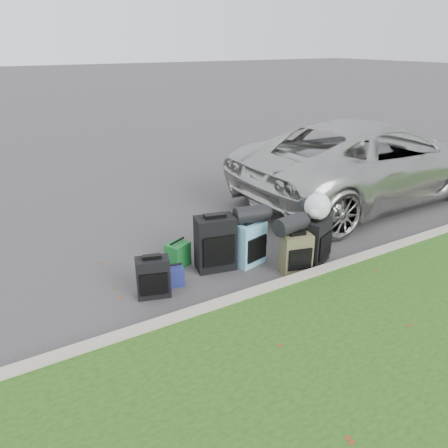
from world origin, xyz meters
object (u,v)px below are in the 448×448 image
suitcase_small_black (153,277)px  suitcase_large_black_right (316,241)px  suitcase_large_black_left (215,243)px  tote_navy (174,276)px  suitcase_teal (250,244)px  tote_green (178,255)px  suitcase_olive (296,253)px  suv (370,160)px

suitcase_small_black → suitcase_large_black_right: 2.40m
suitcase_large_black_left → tote_navy: size_ratio=3.00×
suitcase_teal → tote_navy: suitcase_teal is taller
suitcase_teal → suitcase_large_black_right: bearing=-40.6°
suitcase_large_black_left → tote_navy: bearing=-157.2°
suitcase_large_black_left → tote_green: bearing=153.7°
suitcase_olive → suitcase_large_black_right: (0.43, 0.07, 0.05)m
suv → suitcase_small_black: suv is taller
suitcase_large_black_right → suitcase_large_black_left: bearing=134.4°
suitcase_small_black → tote_navy: size_ratio=2.01×
suitcase_large_black_right → tote_navy: 2.10m
suitcase_olive → suitcase_large_black_left: bearing=159.4°
tote_green → suitcase_large_black_right: bearing=-52.3°
suv → tote_navy: 5.04m
suv → suitcase_small_black: size_ratio=10.91×
suv → tote_green: (-4.58, -0.72, -0.62)m
suv → suitcase_large_black_right: bearing=119.3°
suv → tote_green: bearing=98.0°
suitcase_small_black → tote_navy: bearing=35.3°
suitcase_small_black → suitcase_teal: 1.53m
suitcase_small_black → tote_green: 0.84m
suitcase_teal → suitcase_large_black_right: (0.85, -0.45, 0.02)m
suitcase_olive → suitcase_large_black_right: bearing=24.6°
suitcase_small_black → suitcase_large_black_left: bearing=30.1°
suv → suitcase_teal: (-3.66, -1.19, -0.47)m
suitcase_small_black → tote_green: (0.60, 0.58, -0.09)m
suv → suitcase_large_black_left: size_ratio=7.31×
suv → suitcase_teal: 3.88m
suv → tote_green: 4.67m
suv → suitcase_small_black: (-5.18, -1.29, -0.53)m
suitcase_teal → tote_green: 1.04m
suv → tote_navy: (-4.85, -1.19, -0.66)m
suitcase_large_black_left → suitcase_large_black_right: bearing=-10.6°
suitcase_olive → suitcase_teal: suitcase_teal is taller
suv → suitcase_teal: suv is taller
suitcase_olive → suitcase_teal: 0.67m
suitcase_large_black_left → suitcase_olive: size_ratio=1.39×
suitcase_small_black → suitcase_olive: 1.99m
tote_navy → suitcase_small_black: bearing=-149.9°
suitcase_small_black → suitcase_teal: bearing=21.3°
suitcase_teal → tote_green: suitcase_teal is taller
suv → suitcase_small_black: 5.37m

